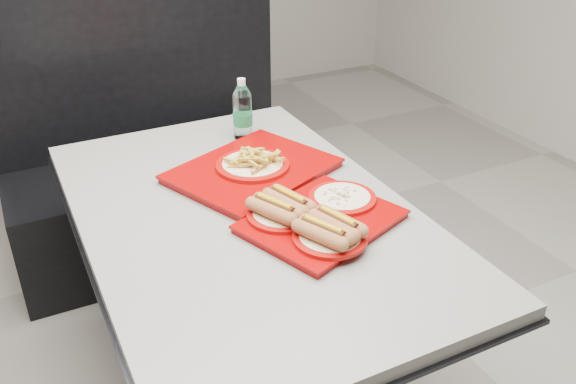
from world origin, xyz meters
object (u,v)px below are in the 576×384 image
water_bottle (243,113)px  diner_table (247,257)px  booth_bench (154,166)px  tray_near (317,217)px  tray_far (253,167)px

water_bottle → diner_table: bearing=-112.4°
booth_bench → tray_near: 1.33m
tray_near → water_bottle: size_ratio=2.22×
diner_table → tray_far: size_ratio=2.41×
tray_near → tray_far: bearing=94.9°
booth_bench → water_bottle: size_ratio=6.10×
diner_table → booth_bench: (0.00, 1.09, -0.18)m
tray_near → water_bottle: 0.65m
booth_bench → diner_table: bearing=-90.0°
tray_near → water_bottle: (0.06, 0.65, 0.06)m
diner_table → tray_near: 0.30m
tray_near → booth_bench: bearing=96.3°
tray_near → diner_table: bearing=129.2°
diner_table → booth_bench: bearing=90.0°
diner_table → water_bottle: water_bottle is taller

